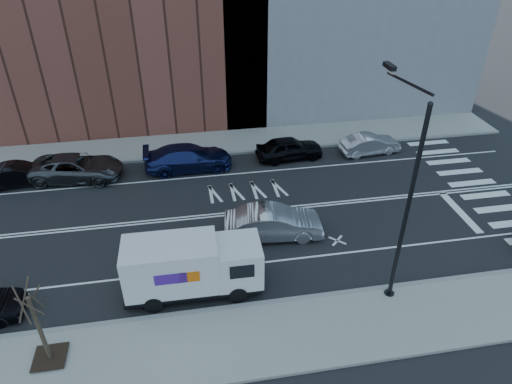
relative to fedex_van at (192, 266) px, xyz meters
name	(u,v)px	position (x,y,z in m)	size (l,w,h in m)	color
ground	(215,215)	(1.45, 5.60, -1.43)	(120.00, 120.00, 0.00)	black
sidewalk_near	(236,342)	(1.45, -3.20, -1.36)	(44.00, 3.60, 0.15)	gray
sidewalk_far	(203,144)	(1.45, 14.40, -1.36)	(44.00, 3.60, 0.15)	gray
curb_near	(230,308)	(1.45, -1.40, -1.35)	(44.00, 0.25, 0.17)	gray
curb_far	(205,155)	(1.45, 12.60, -1.35)	(44.00, 0.25, 0.17)	gray
crosswalk	(478,189)	(17.45, 5.60, -1.43)	(3.00, 14.00, 0.01)	white
road_markings	(215,215)	(1.45, 5.60, -1.43)	(40.00, 8.60, 0.01)	white
streetlight	(404,193)	(8.45, -1.31, 3.64)	(0.44, 4.02, 9.34)	black
street_tree	(42,335)	(-5.55, -2.80, 0.02)	(1.20, 1.20, 3.75)	black
fedex_van	(192,266)	(0.00, 0.00, 0.00)	(6.02, 2.21, 2.73)	black
far_parked_b	(19,174)	(-9.90, 10.92, -0.75)	(1.45, 4.16, 1.37)	black
far_parked_c	(77,168)	(-6.55, 11.04, -0.66)	(2.56, 5.56, 1.55)	#44474B
far_parked_d	(188,158)	(0.32, 11.11, -0.63)	(2.26, 5.56, 1.61)	navy
far_parked_e	(289,148)	(7.05, 11.35, -0.68)	(1.79, 4.45, 1.52)	black
far_parked_f	(370,144)	(12.65, 11.18, -0.76)	(1.43, 4.10, 1.35)	#BDBCC1
driving_sedan	(273,223)	(4.28, 3.26, -0.61)	(1.74, 4.99, 1.65)	#AFAEB3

